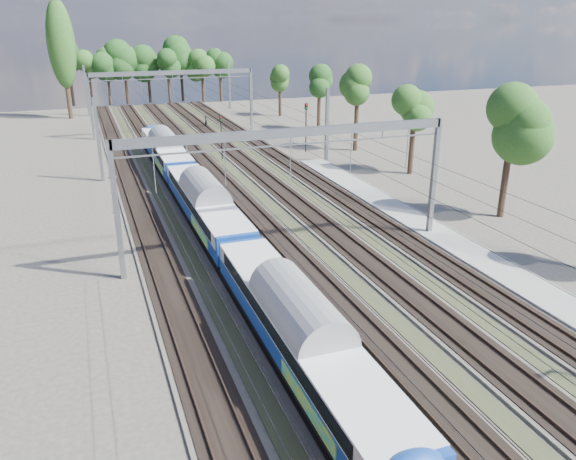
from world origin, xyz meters
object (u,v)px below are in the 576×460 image
object	(u,v)px
emu_train	(206,201)
signal_near	(221,132)
worker	(206,121)
signal_far	(306,122)

from	to	relation	value
emu_train	signal_near	bearing A→B (deg)	73.42
worker	signal_near	world-z (taller)	signal_near
signal_far	emu_train	bearing A→B (deg)	-111.11
worker	signal_near	distance (m)	22.51
emu_train	worker	size ratio (longest dim) A/B	36.82
emu_train	worker	bearing A→B (deg)	77.80
emu_train	signal_far	bearing A→B (deg)	52.96
signal_near	worker	bearing A→B (deg)	78.13
emu_train	signal_far	size ratio (longest dim) A/B	10.13
worker	signal_far	xyz separation A→B (m)	(7.97, -21.95, 3.01)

